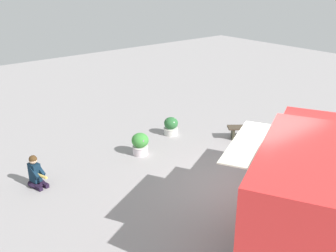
{
  "coord_description": "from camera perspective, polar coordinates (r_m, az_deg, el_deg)",
  "views": [
    {
      "loc": [
        7.27,
        5.48,
        5.51
      ],
      "look_at": [
        0.43,
        -2.9,
        1.2
      ],
      "focal_mm": 41.34,
      "sensor_mm": 36.0,
      "label": 1
    }
  ],
  "objects": [
    {
      "name": "ground_plane",
      "position": [
        10.64,
        11.92,
        -9.99
      ],
      "size": [
        40.0,
        40.0,
        0.0
      ],
      "primitive_type": "plane",
      "color": "gray"
    },
    {
      "name": "food_truck",
      "position": [
        9.22,
        20.45,
        -8.36
      ],
      "size": [
        5.93,
        4.39,
        2.27
      ],
      "color": "red",
      "rests_on": "ground_plane"
    },
    {
      "name": "person_customer",
      "position": [
        11.28,
        -18.93,
        -6.74
      ],
      "size": [
        0.54,
        0.81,
        0.92
      ],
      "color": "black",
      "rests_on": "ground_plane"
    },
    {
      "name": "planter_flowering_near",
      "position": [
        14.01,
        0.45,
        -0.02
      ],
      "size": [
        0.53,
        0.53,
        0.65
      ],
      "color": "silver",
      "rests_on": "ground_plane"
    },
    {
      "name": "planter_flowering_far",
      "position": [
        12.49,
        -4.12,
        -2.6
      ],
      "size": [
        0.55,
        0.55,
        0.73
      ],
      "color": "silver",
      "rests_on": "ground_plane"
    },
    {
      "name": "plaza_bench",
      "position": [
        13.99,
        12.58,
        -0.47
      ],
      "size": [
        1.72,
        1.45,
        0.45
      ],
      "color": "#42382B",
      "rests_on": "ground_plane"
    }
  ]
}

